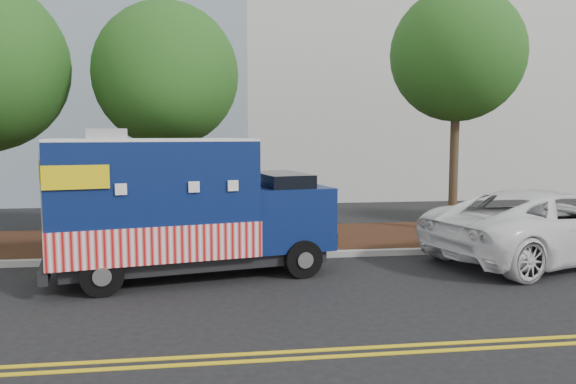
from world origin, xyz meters
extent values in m
plane|color=black|center=(0.00, 0.00, 0.00)|extent=(120.00, 120.00, 0.00)
cube|color=#9E9E99|center=(0.00, 1.40, 0.07)|extent=(120.00, 0.18, 0.15)
cube|color=black|center=(0.00, 3.50, 0.07)|extent=(120.00, 4.00, 0.15)
cube|color=gold|center=(0.00, -4.45, 0.01)|extent=(120.00, 0.10, 0.01)
cube|color=gold|center=(0.00, -4.70, 0.01)|extent=(120.00, 0.10, 0.01)
cylinder|color=#38281C|center=(-0.74, 3.72, 1.82)|extent=(0.26, 0.26, 3.64)
sphere|color=#274F16|center=(-0.74, 3.72, 4.61)|extent=(3.89, 3.89, 3.89)
cylinder|color=#38281C|center=(7.56, 3.88, 2.17)|extent=(0.26, 0.26, 4.35)
sphere|color=#274F16|center=(7.56, 3.88, 5.31)|extent=(3.87, 3.87, 3.87)
cube|color=#473828|center=(-3.27, 1.65, 1.20)|extent=(0.06, 0.06, 2.40)
cube|color=black|center=(0.04, 0.07, 0.40)|extent=(5.64, 2.89, 0.27)
cube|color=#0B1B4F|center=(-0.80, -0.11, 1.73)|extent=(4.40, 2.99, 2.30)
cube|color=#BB0C0E|center=(-0.80, -0.11, 0.91)|extent=(4.45, 3.06, 0.72)
cube|color=white|center=(-0.80, -0.11, 2.90)|extent=(4.40, 2.99, 0.06)
cube|color=#B7B7BA|center=(-1.65, -0.29, 3.02)|extent=(0.91, 0.91, 0.21)
cube|color=#0B1B4F|center=(2.02, 0.49, 1.20)|extent=(2.12, 2.38, 1.34)
cube|color=black|center=(1.97, 0.48, 1.84)|extent=(1.33, 2.03, 0.62)
cube|color=black|center=(2.88, 0.67, 0.75)|extent=(0.47, 1.89, 0.29)
cube|color=black|center=(-2.82, -0.53, 0.43)|extent=(0.61, 2.15, 0.27)
cube|color=#B7B7BA|center=(-2.79, -0.53, 1.78)|extent=(0.39, 1.70, 1.82)
cube|color=#B7B7BA|center=(-0.76, 1.07, 1.78)|extent=(1.70, 0.39, 1.06)
cube|color=yellow|center=(-1.97, -1.52, 2.26)|extent=(1.13, 0.26, 0.43)
cube|color=yellow|center=(-2.45, 0.71, 2.26)|extent=(1.13, 0.26, 0.43)
cylinder|color=black|center=(2.31, -0.45, 0.40)|extent=(0.84, 0.43, 0.81)
cylinder|color=black|center=(1.91, 1.46, 0.40)|extent=(0.84, 0.43, 0.81)
cylinder|color=black|center=(-1.63, -1.28, 0.40)|extent=(0.84, 0.43, 0.81)
cylinder|color=black|center=(-2.04, 0.63, 0.40)|extent=(0.84, 0.43, 0.81)
imported|color=white|center=(8.38, 0.30, 0.86)|extent=(6.73, 4.54, 1.71)
camera|label=1|loc=(0.41, -11.91, 3.03)|focal=35.00mm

